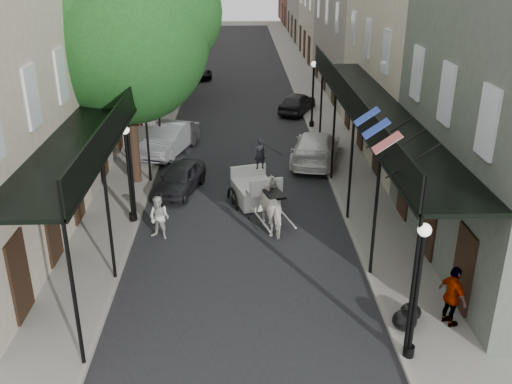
{
  "coord_description": "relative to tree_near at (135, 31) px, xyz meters",
  "views": [
    {
      "loc": [
        -0.1,
        -13.41,
        9.57
      ],
      "look_at": [
        0.49,
        5.12,
        1.6
      ],
      "focal_mm": 40.0,
      "sensor_mm": 36.0,
      "label": 1
    }
  ],
  "objects": [
    {
      "name": "building_row_right",
      "position": [
        12.8,
        19.82,
        -1.24
      ],
      "size": [
        5.0,
        80.0,
        10.5
      ],
      "primitive_type": "cube",
      "color": "gray",
      "rests_on": "ground"
    },
    {
      "name": "gallery_left",
      "position": [
        -0.59,
        -3.2,
        -2.44
      ],
      "size": [
        2.2,
        18.05,
        4.88
      ],
      "color": "black",
      "rests_on": "sidewalk_left"
    },
    {
      "name": "car_left_mid",
      "position": [
        0.6,
        3.82,
        -5.75
      ],
      "size": [
        2.91,
        4.74,
        1.47
      ],
      "primitive_type": "imported",
      "rotation": [
        0.0,
        0.0,
        -0.33
      ],
      "color": "gray",
      "rests_on": "ground"
    },
    {
      "name": "horse",
      "position": [
        5.39,
        -4.79,
        -5.6
      ],
      "size": [
        1.51,
        2.29,
        1.78
      ],
      "primitive_type": "imported",
      "rotation": [
        0.0,
        0.0,
        3.43
      ],
      "color": "white",
      "rests_on": "ground"
    },
    {
      "name": "sidewalk_left",
      "position": [
        -0.8,
        9.82,
        -6.43
      ],
      "size": [
        2.2,
        90.0,
        0.12
      ],
      "primitive_type": "cube",
      "color": "gray",
      "rests_on": "ground"
    },
    {
      "name": "carriage",
      "position": [
        4.62,
        -2.13,
        -5.33
      ],
      "size": [
        2.29,
        2.92,
        2.97
      ],
      "rotation": [
        0.0,
        0.0,
        0.28
      ],
      "color": "black",
      "rests_on": "ground"
    },
    {
      "name": "lamppost_right_near",
      "position": [
        8.3,
        -12.18,
        -4.44
      ],
      "size": [
        0.32,
        0.32,
        3.71
      ],
      "color": "black",
      "rests_on": "sidewalk_right"
    },
    {
      "name": "pedestrian_sidewalk_left",
      "position": [
        -1.6,
        8.31,
        -5.46
      ],
      "size": [
        1.36,
        1.17,
        1.83
      ],
      "primitive_type": "imported",
      "rotation": [
        0.0,
        0.0,
        3.66
      ],
      "color": "gray",
      "rests_on": "sidewalk_left"
    },
    {
      "name": "trash_bags",
      "position": [
        8.59,
        -10.92,
        -6.11
      ],
      "size": [
        0.92,
        1.07,
        0.56
      ],
      "color": "black",
      "rests_on": "sidewalk_right"
    },
    {
      "name": "pedestrian_sidewalk_right",
      "position": [
        9.76,
        -10.9,
        -5.48
      ],
      "size": [
        0.75,
        1.12,
        1.77
      ],
      "primitive_type": "imported",
      "rotation": [
        0.0,
        0.0,
        1.91
      ],
      "color": "gray",
      "rests_on": "sidewalk_right"
    },
    {
      "name": "lamppost_right_far",
      "position": [
        8.3,
        7.82,
        -4.44
      ],
      "size": [
        0.32,
        0.32,
        3.71
      ],
      "color": "black",
      "rests_on": "sidewalk_right"
    },
    {
      "name": "building_row_left",
      "position": [
        -4.4,
        19.82,
        -1.24
      ],
      "size": [
        5.0,
        80.0,
        10.5
      ],
      "primitive_type": "cube",
      "color": "#C3B59C",
      "rests_on": "ground"
    },
    {
      "name": "car_left_near",
      "position": [
        1.6,
        -1.18,
        -5.88
      ],
      "size": [
        2.29,
        3.82,
        1.22
      ],
      "primitive_type": "imported",
      "rotation": [
        0.0,
        0.0,
        -0.25
      ],
      "color": "black",
      "rests_on": "ground"
    },
    {
      "name": "gallery_right",
      "position": [
        8.99,
        -3.2,
        -2.44
      ],
      "size": [
        2.2,
        18.05,
        4.88
      ],
      "color": "black",
      "rests_on": "sidewalk_right"
    },
    {
      "name": "pedestrian_walking",
      "position": [
        1.26,
        -5.39,
        -5.69
      ],
      "size": [
        0.95,
        0.86,
        1.6
      ],
      "primitive_type": "imported",
      "rotation": [
        0.0,
        0.0,
        -0.4
      ],
      "color": "beige",
      "rests_on": "ground"
    },
    {
      "name": "lamppost_left",
      "position": [
        0.1,
        -4.18,
        -4.44
      ],
      "size": [
        0.32,
        0.32,
        3.71
      ],
      "color": "black",
      "rests_on": "sidewalk_left"
    },
    {
      "name": "tree_near",
      "position": [
        0.0,
        0.0,
        0.0
      ],
      "size": [
        7.31,
        6.8,
        9.63
      ],
      "color": "#382619",
      "rests_on": "sidewalk_left"
    },
    {
      "name": "road",
      "position": [
        4.2,
        9.82,
        -6.48
      ],
      "size": [
        8.0,
        90.0,
        0.01
      ],
      "primitive_type": "cube",
      "color": "black",
      "rests_on": "ground"
    },
    {
      "name": "tree_far",
      "position": [
        -0.05,
        14.0,
        -0.65
      ],
      "size": [
        6.45,
        6.0,
        8.61
      ],
      "color": "#382619",
      "rests_on": "sidewalk_left"
    },
    {
      "name": "car_right_near",
      "position": [
        7.8,
        2.34,
        -5.76
      ],
      "size": [
        3.14,
        5.37,
        1.46
      ],
      "primitive_type": "imported",
      "rotation": [
        0.0,
        0.0,
        2.91
      ],
      "color": "white",
      "rests_on": "ground"
    },
    {
      "name": "car_right_far",
      "position": [
        7.8,
        11.21,
        -5.84
      ],
      "size": [
        2.94,
        4.09,
        1.29
      ],
      "primitive_type": "imported",
      "rotation": [
        0.0,
        0.0,
        2.72
      ],
      "color": "black",
      "rests_on": "ground"
    },
    {
      "name": "sidewalk_right",
      "position": [
        9.2,
        9.82,
        -6.43
      ],
      "size": [
        2.2,
        90.0,
        0.12
      ],
      "primitive_type": "cube",
      "color": "gray",
      "rests_on": "ground"
    },
    {
      "name": "car_left_far",
      "position": [
        0.75,
        22.07,
        -5.89
      ],
      "size": [
        3.0,
        4.7,
        1.21
      ],
      "primitive_type": "imported",
      "rotation": [
        0.0,
        0.0,
        0.25
      ],
      "color": "black",
      "rests_on": "ground"
    },
    {
      "name": "ground",
      "position": [
        4.2,
        -10.18,
        -6.49
      ],
      "size": [
        140.0,
        140.0,
        0.0
      ],
      "primitive_type": "plane",
      "color": "gray",
      "rests_on": "ground"
    }
  ]
}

